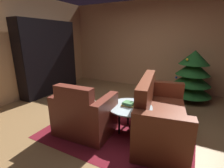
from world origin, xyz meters
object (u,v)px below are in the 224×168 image
bookshelf_unit (52,59)px  coffee_table (130,108)px  decorated_tree (192,76)px  bottle_on_table (136,96)px  couch_red (159,116)px  book_stack_on_table (128,104)px  armchair_red (84,115)px

bookshelf_unit → coffee_table: bearing=-19.9°
bookshelf_unit → decorated_tree: size_ratio=1.58×
decorated_tree → bottle_on_table: bearing=-113.9°
couch_red → coffee_table: (-0.48, -0.15, 0.10)m
book_stack_on_table → armchair_red: bearing=-147.0°
bookshelf_unit → bottle_on_table: size_ratio=6.91×
armchair_red → decorated_tree: decorated_tree is taller
coffee_table → decorated_tree: bearing=67.5°
armchair_red → book_stack_on_table: (0.63, 0.41, 0.18)m
armchair_red → coffee_table: 0.79m
couch_red → bottle_on_table: bearing=172.1°
bottle_on_table → bookshelf_unit: bearing=164.0°
couch_red → book_stack_on_table: bearing=-163.8°
armchair_red → bottle_on_table: 0.97m
book_stack_on_table → decorated_tree: decorated_tree is taller
armchair_red → bookshelf_unit: bearing=146.6°
couch_red → book_stack_on_table: (-0.51, -0.15, 0.17)m
book_stack_on_table → bottle_on_table: bottle_on_table is taller
armchair_red → bottle_on_table: size_ratio=3.25×
coffee_table → decorated_tree: 2.29m
armchair_red → bottle_on_table: (0.70, 0.62, 0.26)m
bookshelf_unit → couch_red: 3.53m
book_stack_on_table → bottle_on_table: (0.07, 0.21, 0.08)m
armchair_red → decorated_tree: (1.54, 2.51, 0.33)m
armchair_red → couch_red: bearing=26.0°
bottle_on_table → coffee_table: bearing=-99.3°
bottle_on_table → decorated_tree: decorated_tree is taller
coffee_table → book_stack_on_table: size_ratio=3.34×
bookshelf_unit → coffee_table: (2.87, -1.04, -0.56)m
book_stack_on_table → coffee_table: bearing=4.6°
couch_red → decorated_tree: size_ratio=1.38×
couch_red → bottle_on_table: couch_red is taller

